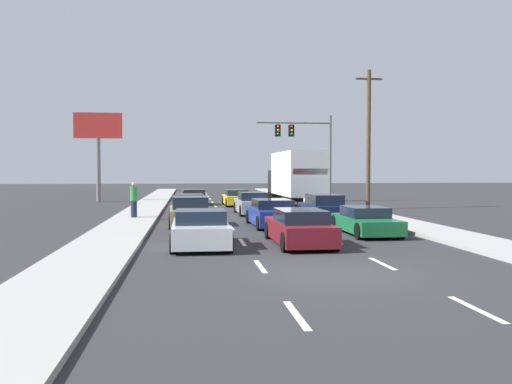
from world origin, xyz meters
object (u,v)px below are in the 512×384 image
Objects in this scene: car_white at (201,230)px; car_silver at (252,204)px; car_navy at (324,208)px; roadside_billboard at (98,139)px; car_tan at (190,212)px; box_truck at (295,176)px; car_red at (190,204)px; car_yellow at (237,198)px; car_green at (365,221)px; traffic_signal_mast at (301,139)px; car_blue at (272,214)px; pedestrian_near_corner at (134,200)px; car_orange at (194,197)px; car_maroon at (299,228)px; utility_pole_mid at (369,138)px.

car_silver is (3.31, 13.41, 0.01)m from car_white.
car_navy is 23.31m from roadside_billboard.
car_tan is 0.53× the size of box_truck.
car_red is 7.54m from car_yellow.
car_green is 0.63× the size of roadside_billboard.
car_silver is at bearing -128.73° from box_truck.
roadside_billboard reaches higher than car_navy.
car_navy is at bearing -97.36° from traffic_signal_mast.
car_red is 15.57m from roadside_billboard.
car_green is 23.58m from traffic_signal_mast.
car_silver is 0.93× the size of car_blue.
car_green is at bearing 23.69° from car_white.
pedestrian_near_corner reaches higher than car_tan.
roadside_billboard reaches higher than car_orange.
car_green is at bearing -78.84° from car_yellow.
car_white is 28.99m from roadside_billboard.
car_navy is 0.63× the size of traffic_signal_mast.
car_maroon is at bearing -108.69° from car_navy.
car_green is (0.01, -6.88, -0.09)m from car_navy.
traffic_signal_mast is 0.98× the size of roadside_billboard.
car_yellow is 2.24× the size of pedestrian_near_corner.
car_tan reaches higher than car_navy.
roadside_billboard reaches higher than car_blue.
car_navy is at bearing -62.63° from car_orange.
utility_pole_mid is 16.54m from pedestrian_near_corner.
car_red is at bearing 121.03° from car_green.
car_maroon is (0.10, -13.30, -0.01)m from car_silver.
car_white reaches higher than car_red.
roadside_billboard is at bearing 112.07° from car_maroon.
car_silver reaches higher than car_maroon.
car_yellow is 8.67m from traffic_signal_mast.
car_white is 1.02× the size of car_yellow.
car_white is 0.58× the size of traffic_signal_mast.
roadside_billboard reaches higher than car_yellow.
car_maroon is 1.01× the size of car_navy.
roadside_billboard reaches higher than car_tan.
car_blue is at bearing -133.70° from car_navy.
car_blue is at bearing -62.25° from roadside_billboard.
car_red is at bearing -168.90° from utility_pole_mid.
pedestrian_near_corner is (-14.76, -6.47, -3.71)m from utility_pole_mid.
car_orange is at bearing 98.60° from car_maroon.
car_navy is (-0.01, -7.83, -1.57)m from box_truck.
pedestrian_near_corner is (-3.23, 10.52, 0.48)m from car_white.
car_navy is at bearing -34.49° from car_red.
car_blue is (0.35, -14.99, 0.04)m from car_yellow.
traffic_signal_mast is (2.07, 23.02, 4.67)m from car_green.
car_navy is 2.47× the size of pedestrian_near_corner.
car_white is at bearing -89.96° from car_orange.
car_green is 12.51m from pedestrian_near_corner.
utility_pole_mid is (11.87, 2.33, 4.24)m from car_red.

